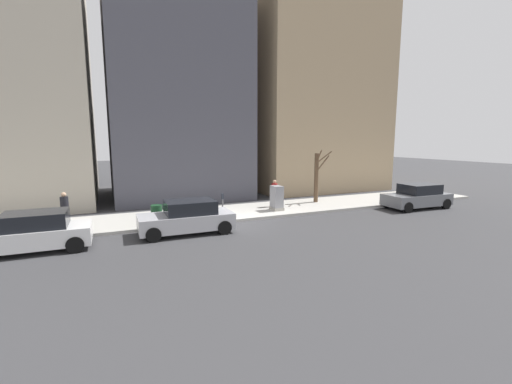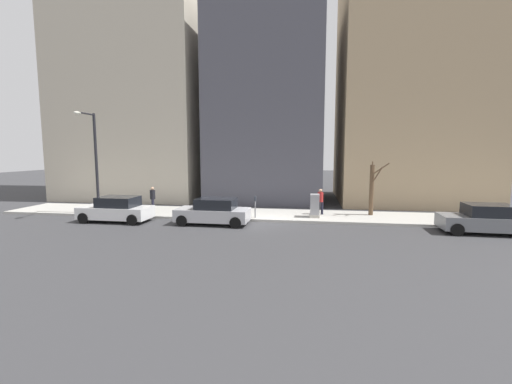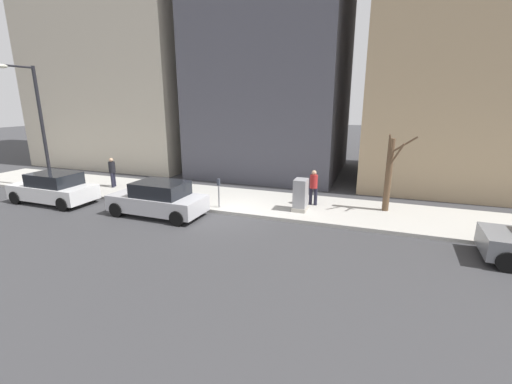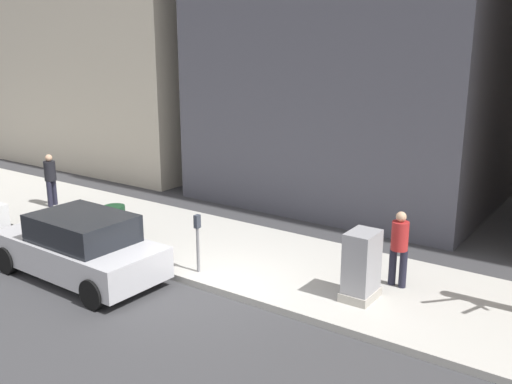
# 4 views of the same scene
# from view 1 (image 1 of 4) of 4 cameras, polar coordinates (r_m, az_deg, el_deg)

# --- Properties ---
(ground_plane) EXTENTS (120.00, 120.00, 0.00)m
(ground_plane) POSITION_cam_1_polar(r_m,az_deg,el_deg) (17.91, -2.88, -5.01)
(ground_plane) COLOR #38383A
(sidewalk) EXTENTS (4.00, 36.00, 0.15)m
(sidewalk) POSITION_cam_1_polar(r_m,az_deg,el_deg) (19.72, -4.96, -3.52)
(sidewalk) COLOR #B2AFA8
(sidewalk) RESTS_ON ground
(parked_car_grey) EXTENTS (2.05, 4.26, 1.52)m
(parked_car_grey) POSITION_cam_1_polar(r_m,az_deg,el_deg) (23.55, 25.29, -0.70)
(parked_car_grey) COLOR slate
(parked_car_grey) RESTS_ON ground
(parked_car_silver) EXTENTS (1.98, 4.23, 1.52)m
(parked_car_silver) POSITION_cam_1_polar(r_m,az_deg,el_deg) (15.92, -11.39, -4.19)
(parked_car_silver) COLOR #B7B7BC
(parked_car_silver) RESTS_ON ground
(parked_car_white) EXTENTS (1.96, 4.22, 1.52)m
(parked_car_white) POSITION_cam_1_polar(r_m,az_deg,el_deg) (15.66, -33.27, -5.69)
(parked_car_white) COLOR white
(parked_car_white) RESTS_ON ground
(parking_meter) EXTENTS (0.14, 0.10, 1.35)m
(parking_meter) POSITION_cam_1_polar(r_m,az_deg,el_deg) (17.88, -5.59, -1.85)
(parking_meter) COLOR slate
(parking_meter) RESTS_ON sidewalk
(utility_box) EXTENTS (0.83, 0.61, 1.43)m
(utility_box) POSITION_cam_1_polar(r_m,az_deg,el_deg) (20.05, 3.47, -1.05)
(utility_box) COLOR #A8A399
(utility_box) RESTS_ON sidewalk
(bare_tree) EXTENTS (0.88, 1.14, 3.47)m
(bare_tree) POSITION_cam_1_polar(r_m,az_deg,el_deg) (22.83, 10.09, 2.59)
(bare_tree) COLOR brown
(bare_tree) RESTS_ON sidewalk
(trash_bin) EXTENTS (0.56, 0.56, 0.90)m
(trash_bin) POSITION_cam_1_polar(r_m,az_deg,el_deg) (17.67, -16.22, -3.54)
(trash_bin) COLOR #14381E
(trash_bin) RESTS_ON sidewalk
(pedestrian_near_meter) EXTENTS (0.36, 0.40, 1.66)m
(pedestrian_near_meter) POSITION_cam_1_polar(r_m,az_deg,el_deg) (21.09, 3.10, 0.09)
(pedestrian_near_meter) COLOR #1E1E2D
(pedestrian_near_meter) RESTS_ON sidewalk
(pedestrian_midblock) EXTENTS (0.39, 0.36, 1.66)m
(pedestrian_midblock) POSITION_cam_1_polar(r_m,az_deg,el_deg) (18.49, -29.27, -2.25)
(pedestrian_midblock) COLOR #1E1E2D
(pedestrian_midblock) RESTS_ON sidewalk
(office_tower_left) EXTENTS (11.09, 11.09, 24.17)m
(office_tower_left) POSITION_cam_1_polar(r_m,az_deg,el_deg) (32.97, 8.09, 22.39)
(office_tower_left) COLOR tan
(office_tower_left) RESTS_ON ground
(office_block_center) EXTENTS (9.33, 9.33, 15.39)m
(office_block_center) POSITION_cam_1_polar(r_m,az_deg,el_deg) (27.12, -13.42, 15.79)
(office_block_center) COLOR #4C4C56
(office_block_center) RESTS_ON ground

